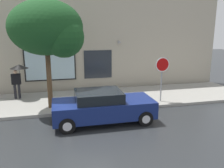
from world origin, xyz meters
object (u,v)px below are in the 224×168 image
Objects in this scene: pedestrian_with_umbrella at (18,72)px; stop_sign at (162,71)px; fire_hydrant at (90,96)px; street_tree at (50,30)px; parked_car at (103,107)px.

stop_sign is (7.40, -2.31, 0.16)m from pedestrian_with_umbrella.
fire_hydrant is 3.82m from street_tree.
parked_car is 4.06m from stop_sign.
stop_sign reaches higher than parked_car.
street_tree is (-2.06, 1.97, 3.21)m from parked_car.
fire_hydrant is (-0.26, 2.18, -0.15)m from parked_car.
stop_sign is at bearing -2.67° from street_tree.
pedestrian_with_umbrella is 3.55m from street_tree.
fire_hydrant is 0.34× the size of stop_sign.
street_tree is 2.17× the size of stop_sign.
stop_sign is at bearing -17.31° from pedestrian_with_umbrella.
street_tree is (1.83, -2.05, 2.25)m from pedestrian_with_umbrella.
stop_sign is (3.51, 1.71, 1.12)m from parked_car.
fire_hydrant is 4.00m from stop_sign.
pedestrian_with_umbrella is (-3.64, 1.84, 1.11)m from fire_hydrant.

